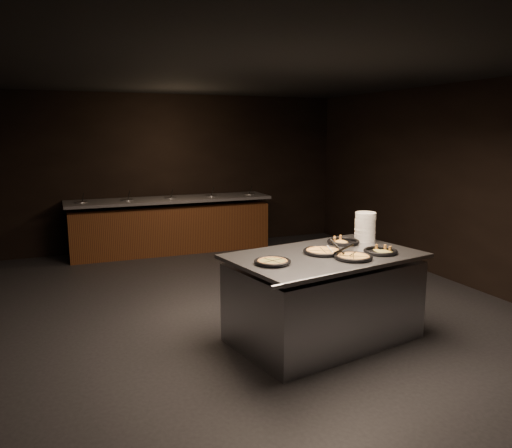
# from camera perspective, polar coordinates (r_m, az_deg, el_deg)

# --- Properties ---
(room) EXTENTS (7.02, 8.02, 2.92)m
(room) POSITION_cam_1_polar(r_m,az_deg,el_deg) (5.83, -2.40, 3.07)
(room) COLOR black
(room) RESTS_ON ground
(salad_bar) EXTENTS (3.70, 0.83, 1.18)m
(salad_bar) POSITION_cam_1_polar(r_m,az_deg,el_deg) (9.38, -9.65, -0.51)
(salad_bar) COLOR #5A3115
(salad_bar) RESTS_ON ground
(serving_counter) EXTENTS (2.16, 1.61, 0.94)m
(serving_counter) POSITION_cam_1_polar(r_m,az_deg,el_deg) (5.43, 7.73, -8.48)
(serving_counter) COLOR silver
(serving_counter) RESTS_ON ground
(plate_stack) EXTENTS (0.24, 0.24, 0.34)m
(plate_stack) POSITION_cam_1_polar(r_m,az_deg,el_deg) (5.96, 12.37, -0.34)
(plate_stack) COLOR white
(plate_stack) RESTS_ON serving_counter
(pan_veggie_whole) EXTENTS (0.36, 0.36, 0.04)m
(pan_veggie_whole) POSITION_cam_1_polar(r_m,az_deg,el_deg) (4.86, 1.89, -4.33)
(pan_veggie_whole) COLOR black
(pan_veggie_whole) RESTS_ON serving_counter
(pan_cheese_whole) EXTENTS (0.42, 0.42, 0.04)m
(pan_cheese_whole) POSITION_cam_1_polar(r_m,az_deg,el_deg) (5.33, 7.68, -3.11)
(pan_cheese_whole) COLOR black
(pan_cheese_whole) RESTS_ON serving_counter
(pan_cheese_slices_a) EXTENTS (0.37, 0.37, 0.04)m
(pan_cheese_slices_a) POSITION_cam_1_polar(r_m,az_deg,el_deg) (5.83, 9.94, -2.00)
(pan_cheese_slices_a) COLOR black
(pan_cheese_slices_a) RESTS_ON serving_counter
(pan_cheese_slices_b) EXTENTS (0.39, 0.39, 0.04)m
(pan_cheese_slices_b) POSITION_cam_1_polar(r_m,az_deg,el_deg) (5.14, 11.07, -3.71)
(pan_cheese_slices_b) COLOR black
(pan_cheese_slices_b) RESTS_ON serving_counter
(pan_veggie_slices) EXTENTS (0.36, 0.36, 0.04)m
(pan_veggie_slices) POSITION_cam_1_polar(r_m,az_deg,el_deg) (5.44, 14.04, -3.05)
(pan_veggie_slices) COLOR black
(pan_veggie_slices) RESTS_ON serving_counter
(server_left) EXTENTS (0.17, 0.33, 0.16)m
(server_left) POSITION_cam_1_polar(r_m,az_deg,el_deg) (5.23, 8.83, -2.72)
(server_left) COLOR silver
(server_left) RESTS_ON serving_counter
(server_right) EXTENTS (0.27, 0.27, 0.17)m
(server_right) POSITION_cam_1_polar(r_m,az_deg,el_deg) (5.10, 10.51, -3.10)
(server_right) COLOR silver
(server_right) RESTS_ON serving_counter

